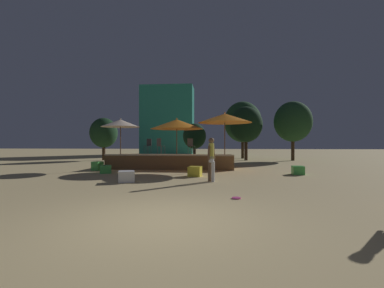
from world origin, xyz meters
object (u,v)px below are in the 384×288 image
at_px(background_tree_2, 246,125).
at_px(background_tree_4, 194,136).
at_px(patio_umbrella_2, 225,118).
at_px(cube_seat_4, 195,171).
at_px(cube_seat_3, 106,169).
at_px(cube_seat_1, 126,176).
at_px(bistro_chair_2, 191,144).
at_px(bistro_chair_1, 148,144).
at_px(patio_umbrella_0, 177,124).
at_px(person_0, 211,158).
at_px(background_tree_1, 243,122).
at_px(bistro_chair_0, 160,144).
at_px(background_tree_0, 293,122).
at_px(background_tree_3, 104,133).
at_px(frisbee_disc, 236,198).
at_px(cube_seat_2, 298,170).
at_px(patio_umbrella_1, 121,123).
at_px(cube_seat_0, 97,166).

height_order(background_tree_2, background_tree_4, background_tree_2).
height_order(patio_umbrella_2, cube_seat_4, patio_umbrella_2).
bearing_deg(cube_seat_3, background_tree_2, 51.52).
distance_m(cube_seat_1, bistro_chair_2, 6.15).
distance_m(patio_umbrella_2, cube_seat_4, 4.07).
bearing_deg(bistro_chair_1, cube_seat_3, -87.89).
relative_size(patio_umbrella_0, cube_seat_4, 4.73).
distance_m(patio_umbrella_2, background_tree_2, 8.46).
bearing_deg(person_0, background_tree_1, -64.90).
relative_size(cube_seat_1, bistro_chair_1, 0.83).
bearing_deg(background_tree_1, bistro_chair_0, -119.43).
bearing_deg(background_tree_0, bistro_chair_0, -141.68).
distance_m(bistro_chair_1, background_tree_1, 11.77).
distance_m(cube_seat_4, background_tree_1, 14.54).
height_order(background_tree_1, background_tree_2, background_tree_1).
height_order(patio_umbrella_0, background_tree_3, background_tree_3).
height_order(cube_seat_4, frisbee_disc, cube_seat_4).
bearing_deg(bistro_chair_1, bistro_chair_0, -27.92).
xyz_separation_m(cube_seat_4, background_tree_2, (3.59, 10.92, 2.86)).
bearing_deg(cube_seat_4, background_tree_4, 94.48).
bearing_deg(frisbee_disc, bistro_chair_0, 115.64).
bearing_deg(cube_seat_2, background_tree_3, 146.28).
xyz_separation_m(person_0, background_tree_1, (2.86, 15.23, 2.61)).
distance_m(cube_seat_1, cube_seat_2, 7.86).
xyz_separation_m(background_tree_2, background_tree_3, (-12.28, -0.85, -0.71)).
bearing_deg(cube_seat_3, bistro_chair_2, 37.55).
xyz_separation_m(patio_umbrella_1, cube_seat_0, (-1.02, -0.75, -2.38)).
bearing_deg(patio_umbrella_2, background_tree_0, 53.60).
relative_size(patio_umbrella_2, background_tree_3, 0.87).
bearing_deg(patio_umbrella_2, background_tree_3, 144.15).
height_order(frisbee_disc, background_tree_2, background_tree_2).
relative_size(patio_umbrella_1, cube_seat_4, 4.62).
relative_size(patio_umbrella_0, cube_seat_1, 3.97).
bearing_deg(frisbee_disc, patio_umbrella_2, 90.07).
bearing_deg(background_tree_2, bistro_chair_0, -127.45).
height_order(cube_seat_2, cube_seat_4, cube_seat_4).
distance_m(person_0, bistro_chair_1, 7.15).
distance_m(background_tree_2, background_tree_4, 4.95).
distance_m(bistro_chair_0, background_tree_1, 12.17).
bearing_deg(cube_seat_2, background_tree_0, 74.71).
bearing_deg(bistro_chair_2, background_tree_0, 8.55).
bearing_deg(patio_umbrella_1, background_tree_3, 120.14).
bearing_deg(cube_seat_1, cube_seat_0, 127.34).
relative_size(background_tree_1, background_tree_2, 1.19).
bearing_deg(cube_seat_0, patio_umbrella_1, 36.50).
bearing_deg(cube_seat_3, background_tree_0, 40.43).
xyz_separation_m(cube_seat_0, bistro_chair_2, (4.95, 1.77, 1.17)).
height_order(cube_seat_1, background_tree_2, background_tree_2).
height_order(cube_seat_2, bistro_chair_2, bistro_chair_2).
xyz_separation_m(background_tree_0, background_tree_2, (-3.93, -0.08, -0.23)).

